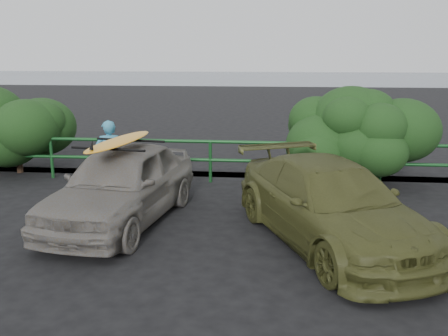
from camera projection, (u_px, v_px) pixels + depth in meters
The scene contains 9 objects.
ground at pixel (100, 265), 7.40m from camera, with size 80.00×80.00×0.00m, color black.
ocean at pixel (258, 76), 65.52m from camera, with size 200.00×200.00×0.00m, color slate.
guardrail at pixel (170, 160), 12.13m from camera, with size 14.00×0.08×1.04m, color #14471C, non-canonical shape.
shrub_right at pixel (378, 140), 11.99m from camera, with size 3.20×2.40×2.05m, color #1A3B15, non-canonical shape.
sedan at pixel (122, 184), 9.16m from camera, with size 1.70×4.23×1.44m, color slate.
olive_vehicle at pixel (330, 204), 8.14m from camera, with size 1.88×4.62×1.34m, color #464820.
man at pixel (110, 157), 11.05m from camera, with size 0.60×0.39×1.64m, color teal.
roof_rack at pixel (120, 144), 9.00m from camera, with size 1.38×0.96×0.05m, color black, non-canonical shape.
surfboard at pixel (119, 141), 8.98m from camera, with size 0.50×2.42×0.07m, color orange.
Camera 1 is at (2.57, -6.65, 3.08)m, focal length 40.00 mm.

